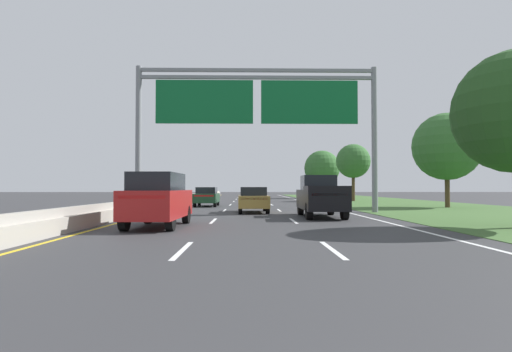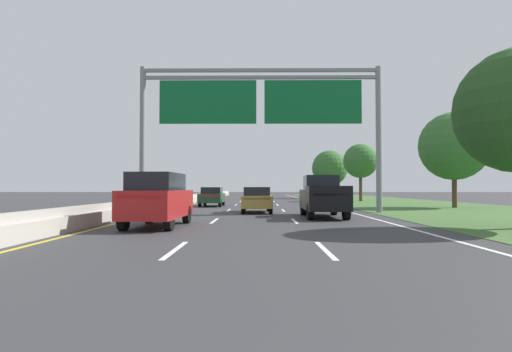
{
  "view_description": "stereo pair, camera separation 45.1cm",
  "coord_description": "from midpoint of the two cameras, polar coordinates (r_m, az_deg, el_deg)",
  "views": [
    {
      "loc": [
        -0.23,
        0.15,
        1.54
      ],
      "look_at": [
        0.09,
        17.83,
        2.03
      ],
      "focal_mm": 29.37,
      "sensor_mm": 36.0,
      "label": 1
    },
    {
      "loc": [
        0.23,
        0.15,
        1.54
      ],
      "look_at": [
        0.09,
        17.83,
        2.03
      ],
      "focal_mm": 29.37,
      "sensor_mm": 36.0,
      "label": 2
    }
  ],
  "objects": [
    {
      "name": "ground_plane",
      "position": [
        34.88,
        -1.02,
        -4.12
      ],
      "size": [
        220.0,
        220.0,
        0.0
      ],
      "primitive_type": "plane",
      "color": "#333335"
    },
    {
      "name": "lane_striping",
      "position": [
        34.43,
        -1.02,
        -4.14
      ],
      "size": [
        11.96,
        106.0,
        0.01
      ],
      "color": "white",
      "rests_on": "ground"
    },
    {
      "name": "grass_verge_right",
      "position": [
        37.57,
        20.82,
        -3.82
      ],
      "size": [
        14.0,
        110.0,
        0.02
      ],
      "primitive_type": "cube",
      "color": "#3D602D",
      "rests_on": "ground"
    },
    {
      "name": "median_barrier_concrete",
      "position": [
        35.49,
        -11.76,
        -3.47
      ],
      "size": [
        0.6,
        110.0,
        0.85
      ],
      "color": "#A8A399",
      "rests_on": "ground"
    },
    {
      "name": "overhead_sign_gantry",
      "position": [
        26.3,
        -0.35,
        9.21
      ],
      "size": [
        15.06,
        0.42,
        9.09
      ],
      "color": "gray",
      "rests_on": "ground"
    },
    {
      "name": "pickup_truck_black",
      "position": [
        22.14,
        8.2,
        -2.77
      ],
      "size": [
        2.07,
        5.43,
        2.2
      ],
      "rotation": [
        0.0,
        0.0,
        1.56
      ],
      "color": "black",
      "rests_on": "ground"
    },
    {
      "name": "car_red_left_lane_suv",
      "position": [
        16.86,
        -13.93,
        -3.04
      ],
      "size": [
        2.02,
        4.75,
        2.11
      ],
      "rotation": [
        0.0,
        0.0,
        1.55
      ],
      "color": "maroon",
      "rests_on": "ground"
    },
    {
      "name": "car_darkgreen_left_lane_sedan",
      "position": [
        34.73,
        -7.09,
        -2.77
      ],
      "size": [
        1.84,
        4.41,
        1.57
      ],
      "rotation": [
        0.0,
        0.0,
        1.57
      ],
      "color": "#193D23",
      "rests_on": "ground"
    },
    {
      "name": "car_gold_centre_lane_sedan",
      "position": [
        25.92,
        -0.88,
        -3.18
      ],
      "size": [
        1.91,
        4.43,
        1.57
      ],
      "rotation": [
        0.0,
        0.0,
        1.59
      ],
      "color": "#A38438",
      "rests_on": "ground"
    },
    {
      "name": "roadside_tree_mid",
      "position": [
        35.43,
        24.22,
        3.67
      ],
      "size": [
        5.2,
        5.2,
        7.31
      ],
      "color": "#4C3823",
      "rests_on": "ground"
    },
    {
      "name": "roadside_tree_far",
      "position": [
        48.66,
        12.84,
        1.98
      ],
      "size": [
        3.86,
        3.86,
        6.48
      ],
      "color": "#4C3823",
      "rests_on": "ground"
    },
    {
      "name": "roadside_tree_distant",
      "position": [
        60.88,
        8.76,
        1.05
      ],
      "size": [
        5.09,
        5.09,
        6.88
      ],
      "color": "#4C3823",
      "rests_on": "ground"
    }
  ]
}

